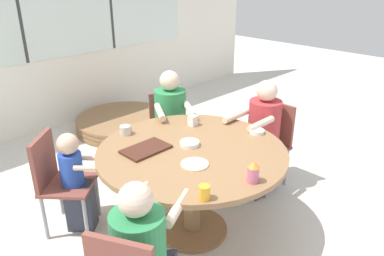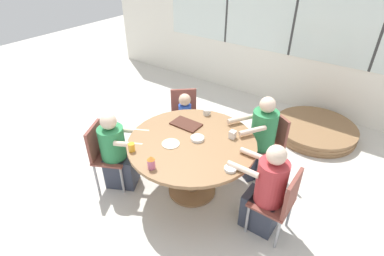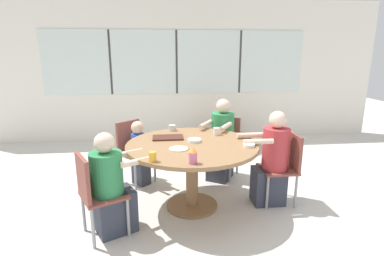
{
  "view_description": "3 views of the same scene",
  "coord_description": "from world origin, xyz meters",
  "px_view_note": "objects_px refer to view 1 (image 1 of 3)",
  "views": [
    {
      "loc": [
        -1.85,
        -1.83,
        2.09
      ],
      "look_at": [
        0.0,
        0.0,
        0.96
      ],
      "focal_mm": 35.0,
      "sensor_mm": 36.0,
      "label": 1
    },
    {
      "loc": [
        1.63,
        -2.26,
        2.78
      ],
      "look_at": [
        0.0,
        0.0,
        0.96
      ],
      "focal_mm": 28.0,
      "sensor_mm": 36.0,
      "label": 2
    },
    {
      "loc": [
        -0.34,
        -3.2,
        1.77
      ],
      "look_at": [
        0.0,
        0.0,
        0.96
      ],
      "focal_mm": 28.0,
      "sensor_mm": 36.0,
      "label": 3
    }
  ],
  "objects_px": {
    "person_man_teal_shirt": "(261,143)",
    "sippy_cup": "(253,172)",
    "chair_for_man_teal_shirt": "(270,138)",
    "chair_for_toddler": "(57,175)",
    "person_toddler": "(76,184)",
    "milk_carton_small": "(193,121)",
    "bowl_cereal": "(190,143)",
    "juice_glass": "(204,193)",
    "coffee_mug": "(126,130)",
    "bowl_white_shallow": "(257,131)",
    "person_woman_green_shirt": "(171,132)",
    "folded_table_stack": "(124,123)",
    "chair_for_woman_green_shirt": "(169,126)"
  },
  "relations": [
    {
      "from": "sippy_cup",
      "to": "person_man_teal_shirt",
      "type": "bearing_deg",
      "value": 31.75
    },
    {
      "from": "person_man_teal_shirt",
      "to": "milk_carton_small",
      "type": "bearing_deg",
      "value": 61.57
    },
    {
      "from": "chair_for_toddler",
      "to": "bowl_cereal",
      "type": "distance_m",
      "value": 1.13
    },
    {
      "from": "bowl_white_shallow",
      "to": "folded_table_stack",
      "type": "distance_m",
      "value": 2.5
    },
    {
      "from": "chair_for_toddler",
      "to": "bowl_cereal",
      "type": "xyz_separation_m",
      "value": [
        0.78,
        -0.77,
        0.29
      ]
    },
    {
      "from": "coffee_mug",
      "to": "milk_carton_small",
      "type": "bearing_deg",
      "value": -26.55
    },
    {
      "from": "sippy_cup",
      "to": "folded_table_stack",
      "type": "distance_m",
      "value": 3.07
    },
    {
      "from": "chair_for_man_teal_shirt",
      "to": "bowl_cereal",
      "type": "height_order",
      "value": "chair_for_man_teal_shirt"
    },
    {
      "from": "person_toddler",
      "to": "milk_carton_small",
      "type": "height_order",
      "value": "person_toddler"
    },
    {
      "from": "person_toddler",
      "to": "coffee_mug",
      "type": "relative_size",
      "value": 9.03
    },
    {
      "from": "coffee_mug",
      "to": "milk_carton_small",
      "type": "relative_size",
      "value": 1.06
    },
    {
      "from": "chair_for_man_teal_shirt",
      "to": "person_toddler",
      "type": "xyz_separation_m",
      "value": [
        -1.76,
        0.71,
        -0.08
      ]
    },
    {
      "from": "coffee_mug",
      "to": "juice_glass",
      "type": "relative_size",
      "value": 1.03
    },
    {
      "from": "chair_for_toddler",
      "to": "sippy_cup",
      "type": "height_order",
      "value": "sippy_cup"
    },
    {
      "from": "milk_carton_small",
      "to": "person_woman_green_shirt",
      "type": "bearing_deg",
      "value": 71.0
    },
    {
      "from": "coffee_mug",
      "to": "bowl_white_shallow",
      "type": "distance_m",
      "value": 1.11
    },
    {
      "from": "person_woman_green_shirt",
      "to": "bowl_cereal",
      "type": "xyz_separation_m",
      "value": [
        -0.47,
        -0.74,
        0.28
      ]
    },
    {
      "from": "chair_for_man_teal_shirt",
      "to": "chair_for_toddler",
      "type": "height_order",
      "value": "same"
    },
    {
      "from": "chair_for_toddler",
      "to": "folded_table_stack",
      "type": "bearing_deg",
      "value": 178.34
    },
    {
      "from": "chair_for_woman_green_shirt",
      "to": "folded_table_stack",
      "type": "distance_m",
      "value": 1.36
    },
    {
      "from": "chair_for_toddler",
      "to": "coffee_mug",
      "type": "height_order",
      "value": "chair_for_toddler"
    },
    {
      "from": "milk_carton_small",
      "to": "chair_for_toddler",
      "type": "bearing_deg",
      "value": 155.24
    },
    {
      "from": "bowl_cereal",
      "to": "juice_glass",
      "type": "bearing_deg",
      "value": -127.95
    },
    {
      "from": "person_woman_green_shirt",
      "to": "person_toddler",
      "type": "relative_size",
      "value": 1.3
    },
    {
      "from": "juice_glass",
      "to": "person_toddler",
      "type": "bearing_deg",
      "value": 99.67
    },
    {
      "from": "chair_for_woman_green_shirt",
      "to": "juice_glass",
      "type": "distance_m",
      "value": 1.82
    },
    {
      "from": "person_man_teal_shirt",
      "to": "sippy_cup",
      "type": "bearing_deg",
      "value": 121.59
    },
    {
      "from": "person_woman_green_shirt",
      "to": "folded_table_stack",
      "type": "xyz_separation_m",
      "value": [
        0.37,
        1.4,
        -0.43
      ]
    },
    {
      "from": "chair_for_toddler",
      "to": "person_man_teal_shirt",
      "type": "distance_m",
      "value": 1.88
    },
    {
      "from": "chair_for_toddler",
      "to": "bowl_white_shallow",
      "type": "bearing_deg",
      "value": 101.35
    },
    {
      "from": "bowl_white_shallow",
      "to": "folded_table_stack",
      "type": "height_order",
      "value": "bowl_white_shallow"
    },
    {
      "from": "chair_for_toddler",
      "to": "juice_glass",
      "type": "distance_m",
      "value": 1.43
    },
    {
      "from": "chair_for_woman_green_shirt",
      "to": "bowl_cereal",
      "type": "bearing_deg",
      "value": 89.8
    },
    {
      "from": "milk_carton_small",
      "to": "chair_for_woman_green_shirt",
      "type": "bearing_deg",
      "value": 67.73
    },
    {
      "from": "juice_glass",
      "to": "milk_carton_small",
      "type": "xyz_separation_m",
      "value": [
        0.77,
        0.86,
        -0.0
      ]
    },
    {
      "from": "person_toddler",
      "to": "juice_glass",
      "type": "relative_size",
      "value": 9.3
    },
    {
      "from": "chair_for_woman_green_shirt",
      "to": "milk_carton_small",
      "type": "xyz_separation_m",
      "value": [
        -0.25,
        -0.61,
        0.31
      ]
    },
    {
      "from": "person_man_teal_shirt",
      "to": "juice_glass",
      "type": "bearing_deg",
      "value": 111.05
    },
    {
      "from": "chair_for_man_teal_shirt",
      "to": "milk_carton_small",
      "type": "distance_m",
      "value": 0.9
    },
    {
      "from": "bowl_white_shallow",
      "to": "folded_table_stack",
      "type": "relative_size",
      "value": 0.1
    },
    {
      "from": "folded_table_stack",
      "to": "sippy_cup",
      "type": "bearing_deg",
      "value": -108.37
    },
    {
      "from": "chair_for_toddler",
      "to": "person_woman_green_shirt",
      "type": "relative_size",
      "value": 0.74
    },
    {
      "from": "bowl_cereal",
      "to": "folded_table_stack",
      "type": "xyz_separation_m",
      "value": [
        0.85,
        2.14,
        -0.7
      ]
    },
    {
      "from": "coffee_mug",
      "to": "juice_glass",
      "type": "xyz_separation_m",
      "value": [
        -0.23,
        -1.13,
        0.01
      ]
    },
    {
      "from": "person_man_teal_shirt",
      "to": "sippy_cup",
      "type": "xyz_separation_m",
      "value": [
        -1.01,
        -0.62,
        0.35
      ]
    },
    {
      "from": "person_woman_green_shirt",
      "to": "juice_glass",
      "type": "relative_size",
      "value": 12.07
    },
    {
      "from": "chair_for_man_teal_shirt",
      "to": "person_woman_green_shirt",
      "type": "xyz_separation_m",
      "value": [
        -0.61,
        0.8,
        0.01
      ]
    },
    {
      "from": "chair_for_woman_green_shirt",
      "to": "bowl_cereal",
      "type": "xyz_separation_m",
      "value": [
        -0.56,
        -0.88,
        0.29
      ]
    },
    {
      "from": "person_toddler",
      "to": "folded_table_stack",
      "type": "height_order",
      "value": "person_toddler"
    },
    {
      "from": "person_toddler",
      "to": "milk_carton_small",
      "type": "xyz_separation_m",
      "value": [
        0.98,
        -0.39,
        0.39
      ]
    }
  ]
}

